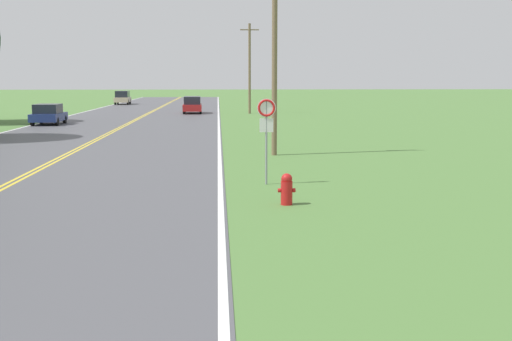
% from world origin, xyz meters
% --- Properties ---
extents(fire_hydrant, '(0.48, 0.32, 0.86)m').
position_xyz_m(fire_hydrant, '(8.60, 18.82, 0.44)').
color(fire_hydrant, red).
rests_on(fire_hydrant, ground).
extents(traffic_sign, '(0.60, 0.10, 2.76)m').
position_xyz_m(traffic_sign, '(8.30, 22.21, 2.09)').
color(traffic_sign, gray).
rests_on(traffic_sign, ground).
extents(utility_pole_midground, '(1.80, 0.24, 9.53)m').
position_xyz_m(utility_pole_midground, '(9.25, 30.14, 4.92)').
color(utility_pole_midground, brown).
rests_on(utility_pole_midground, ground).
extents(utility_pole_far, '(1.80, 0.24, 8.59)m').
position_xyz_m(utility_pole_far, '(9.84, 64.27, 4.45)').
color(utility_pole_far, brown).
rests_on(utility_pole_far, ground).
extents(car_dark_blue_sedan_approaching, '(1.98, 4.00, 1.52)m').
position_xyz_m(car_dark_blue_sedan_approaching, '(-5.76, 50.10, 0.77)').
color(car_dark_blue_sedan_approaching, black).
rests_on(car_dark_blue_sedan_approaching, ground).
extents(car_red_van_mid_near, '(1.89, 4.48, 1.65)m').
position_xyz_m(car_red_van_mid_near, '(4.28, 64.88, 0.86)').
color(car_red_van_mid_near, black).
rests_on(car_red_van_mid_near, ground).
extents(car_champagne_suv_mid_far, '(1.92, 4.31, 1.77)m').
position_xyz_m(car_champagne_suv_mid_far, '(-5.70, 87.17, 0.93)').
color(car_champagne_suv_mid_far, black).
rests_on(car_champagne_suv_mid_far, ground).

